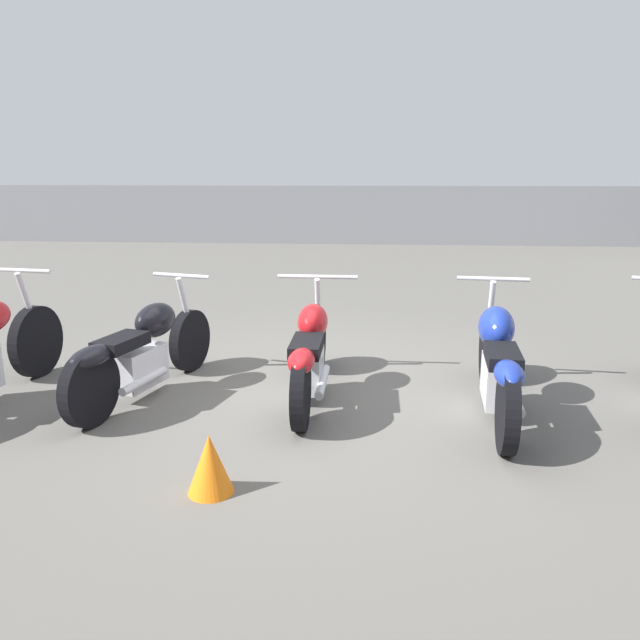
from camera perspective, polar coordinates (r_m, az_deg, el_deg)
The scene contains 6 objects.
ground_plane at distance 5.49m, azimuth 0.01°, elevation -6.56°, with size 60.00×60.00×0.00m, color #5B5954.
fence_back at distance 16.21m, azimuth 3.09°, elevation 9.54°, with size 40.00×0.04×1.48m.
motorcycle_slot_1 at distance 5.47m, azimuth -15.94°, elevation -2.78°, with size 0.77×1.99×0.96m.
motorcycle_slot_2 at distance 5.25m, azimuth -0.88°, elevation -2.96°, with size 0.74×2.04×0.94m.
motorcycle_slot_3 at distance 5.12m, azimuth 15.93°, elevation -3.60°, with size 0.62×2.18×0.98m.
traffic_cone_far at distance 3.87m, azimuth -10.03°, elevation -12.82°, with size 0.28×0.28×0.37m.
Camera 1 is at (0.40, -5.14, 1.90)m, focal length 35.00 mm.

